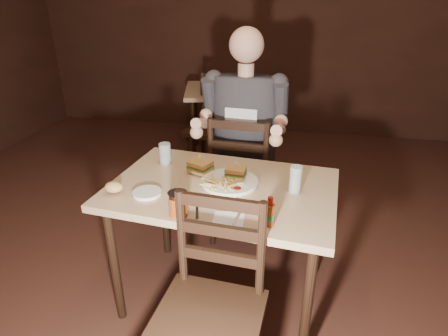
% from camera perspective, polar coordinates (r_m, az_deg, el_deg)
% --- Properties ---
extents(room_shell, '(7.00, 7.00, 7.00)m').
position_cam_1_polar(room_shell, '(1.49, -5.05, 13.65)').
color(room_shell, black).
rests_on(room_shell, ground).
extents(main_table, '(1.25, 0.89, 0.77)m').
position_cam_1_polar(main_table, '(2.02, -0.28, -4.80)').
color(main_table, tan).
rests_on(main_table, ground).
extents(bg_table, '(0.96, 0.96, 0.77)m').
position_cam_1_polar(bg_table, '(4.11, -0.11, 10.79)').
color(bg_table, tan).
rests_on(bg_table, ground).
extents(chair_far, '(0.49, 0.53, 0.98)m').
position_cam_1_polar(chair_far, '(2.70, 3.01, -1.41)').
color(chair_far, black).
rests_on(chair_far, ground).
extents(chair_near, '(0.47, 0.51, 0.95)m').
position_cam_1_polar(chair_near, '(1.66, -2.55, -22.16)').
color(chair_near, black).
rests_on(chair_near, ground).
extents(bg_chair_far, '(0.44, 0.47, 0.87)m').
position_cam_1_polar(bg_chair_far, '(4.69, 1.24, 9.53)').
color(bg_chair_far, black).
rests_on(bg_chair_far, ground).
extents(bg_chair_near, '(0.53, 0.57, 0.99)m').
position_cam_1_polar(bg_chair_near, '(3.64, -1.83, 5.89)').
color(bg_chair_near, black).
rests_on(bg_chair_near, ground).
extents(diner, '(0.61, 0.50, 1.01)m').
position_cam_1_polar(diner, '(2.47, 3.02, 8.96)').
color(diner, '#303235').
rests_on(diner, chair_far).
extents(dinner_plate, '(0.32, 0.32, 0.02)m').
position_cam_1_polar(dinner_plate, '(1.99, 0.86, -2.21)').
color(dinner_plate, white).
rests_on(dinner_plate, main_table).
extents(sandwich_left, '(0.15, 0.14, 0.10)m').
position_cam_1_polar(sandwich_left, '(2.08, -3.64, 0.80)').
color(sandwich_left, tan).
rests_on(sandwich_left, dinner_plate).
extents(sandwich_right, '(0.11, 0.09, 0.09)m').
position_cam_1_polar(sandwich_right, '(2.01, 1.80, -0.26)').
color(sandwich_right, tan).
rests_on(sandwich_right, dinner_plate).
extents(fries_pile, '(0.27, 0.20, 0.04)m').
position_cam_1_polar(fries_pile, '(1.94, -0.31, -2.22)').
color(fries_pile, tan).
rests_on(fries_pile, dinner_plate).
extents(ketchup_dollop, '(0.05, 0.05, 0.01)m').
position_cam_1_polar(ketchup_dollop, '(1.91, 2.04, -3.11)').
color(ketchup_dollop, maroon).
rests_on(ketchup_dollop, dinner_plate).
extents(glass_left, '(0.07, 0.07, 0.13)m').
position_cam_1_polar(glass_left, '(2.24, -8.97, 2.17)').
color(glass_left, silver).
rests_on(glass_left, main_table).
extents(glass_right, '(0.07, 0.07, 0.14)m').
position_cam_1_polar(glass_right, '(1.92, 10.84, -1.70)').
color(glass_right, silver).
rests_on(glass_right, main_table).
extents(hot_sauce, '(0.05, 0.05, 0.14)m').
position_cam_1_polar(hot_sauce, '(1.64, 6.97, -6.57)').
color(hot_sauce, '#84360F').
rests_on(hot_sauce, main_table).
extents(salt_shaker, '(0.04, 0.04, 0.07)m').
position_cam_1_polar(salt_shaker, '(1.70, 6.52, -6.70)').
color(salt_shaker, white).
rests_on(salt_shaker, main_table).
extents(syrup_dispenser, '(0.10, 0.10, 0.12)m').
position_cam_1_polar(syrup_dispenser, '(1.71, -7.04, -5.45)').
color(syrup_dispenser, '#84360F').
rests_on(syrup_dispenser, main_table).
extents(napkin, '(0.15, 0.14, 0.00)m').
position_cam_1_polar(napkin, '(1.70, 0.69, -7.82)').
color(napkin, white).
rests_on(napkin, main_table).
extents(knife, '(0.06, 0.19, 0.00)m').
position_cam_1_polar(knife, '(1.77, -4.14, -6.15)').
color(knife, silver).
rests_on(knife, napkin).
extents(fork, '(0.03, 0.17, 0.01)m').
position_cam_1_polar(fork, '(1.70, 2.07, -7.56)').
color(fork, silver).
rests_on(fork, napkin).
extents(side_plate, '(0.16, 0.16, 0.01)m').
position_cam_1_polar(side_plate, '(1.93, -11.64, -3.81)').
color(side_plate, white).
rests_on(side_plate, main_table).
extents(bread_roll, '(0.10, 0.08, 0.05)m').
position_cam_1_polar(bread_roll, '(1.96, -16.45, -2.80)').
color(bread_roll, tan).
rests_on(bread_roll, side_plate).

